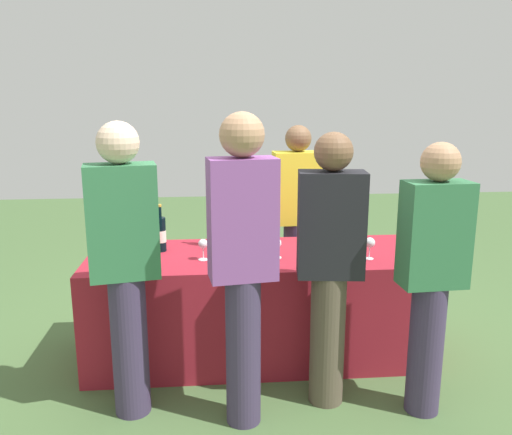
{
  "coord_description": "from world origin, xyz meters",
  "views": [
    {
      "loc": [
        -0.29,
        -3.35,
        1.76
      ],
      "look_at": [
        0.0,
        0.0,
        0.98
      ],
      "focal_mm": 36.45,
      "sensor_mm": 36.0,
      "label": 1
    }
  ],
  "objects_px": {
    "ice_bucket": "(129,236)",
    "guest_0": "(125,260)",
    "wine_glass_1": "(153,248)",
    "wine_glass_4": "(370,243)",
    "guest_2": "(330,261)",
    "guest_1": "(243,258)",
    "wine_glass_0": "(138,249)",
    "guest_3": "(432,271)",
    "wine_glass_2": "(203,245)",
    "wine_bottle_3": "(329,228)",
    "server_pouring": "(297,214)",
    "wine_bottle_1": "(212,229)",
    "wine_bottle_2": "(249,229)",
    "wine_bottle_0": "(160,234)",
    "wine_glass_3": "(277,244)"
  },
  "relations": [
    {
      "from": "ice_bucket",
      "to": "guest_0",
      "type": "xyz_separation_m",
      "value": [
        0.1,
        -0.78,
        0.07
      ]
    },
    {
      "from": "wine_glass_1",
      "to": "ice_bucket",
      "type": "height_order",
      "value": "ice_bucket"
    },
    {
      "from": "wine_glass_4",
      "to": "guest_2",
      "type": "relative_size",
      "value": 0.09
    },
    {
      "from": "ice_bucket",
      "to": "guest_1",
      "type": "bearing_deg",
      "value": -51.65
    },
    {
      "from": "wine_glass_0",
      "to": "guest_3",
      "type": "height_order",
      "value": "guest_3"
    },
    {
      "from": "wine_glass_2",
      "to": "wine_bottle_3",
      "type": "bearing_deg",
      "value": 18.31
    },
    {
      "from": "wine_glass_4",
      "to": "server_pouring",
      "type": "distance_m",
      "value": 0.94
    },
    {
      "from": "wine_glass_0",
      "to": "ice_bucket",
      "type": "height_order",
      "value": "ice_bucket"
    },
    {
      "from": "ice_bucket",
      "to": "server_pouring",
      "type": "relative_size",
      "value": 0.13
    },
    {
      "from": "guest_1",
      "to": "wine_bottle_1",
      "type": "bearing_deg",
      "value": 91.22
    },
    {
      "from": "wine_bottle_2",
      "to": "wine_glass_4",
      "type": "bearing_deg",
      "value": -27.06
    },
    {
      "from": "ice_bucket",
      "to": "wine_bottle_0",
      "type": "bearing_deg",
      "value": -6.32
    },
    {
      "from": "wine_glass_3",
      "to": "wine_glass_4",
      "type": "distance_m",
      "value": 0.6
    },
    {
      "from": "guest_2",
      "to": "guest_3",
      "type": "height_order",
      "value": "guest_2"
    },
    {
      "from": "wine_bottle_1",
      "to": "wine_bottle_2",
      "type": "bearing_deg",
      "value": -1.43
    },
    {
      "from": "wine_bottle_3",
      "to": "wine_glass_1",
      "type": "distance_m",
      "value": 1.26
    },
    {
      "from": "wine_bottle_3",
      "to": "wine_glass_1",
      "type": "height_order",
      "value": "wine_bottle_3"
    },
    {
      "from": "wine_bottle_0",
      "to": "guest_2",
      "type": "distance_m",
      "value": 1.25
    },
    {
      "from": "ice_bucket",
      "to": "server_pouring",
      "type": "bearing_deg",
      "value": 23.81
    },
    {
      "from": "wine_glass_1",
      "to": "guest_2",
      "type": "relative_size",
      "value": 0.09
    },
    {
      "from": "wine_bottle_0",
      "to": "guest_0",
      "type": "bearing_deg",
      "value": -98.75
    },
    {
      "from": "wine_bottle_0",
      "to": "wine_glass_4",
      "type": "bearing_deg",
      "value": -12.3
    },
    {
      "from": "guest_2",
      "to": "ice_bucket",
      "type": "bearing_deg",
      "value": 154.75
    },
    {
      "from": "wine_bottle_1",
      "to": "wine_glass_4",
      "type": "xyz_separation_m",
      "value": [
        1.02,
        -0.39,
        -0.02
      ]
    },
    {
      "from": "wine_bottle_1",
      "to": "wine_glass_3",
      "type": "height_order",
      "value": "wine_bottle_1"
    },
    {
      "from": "guest_2",
      "to": "wine_glass_3",
      "type": "bearing_deg",
      "value": 121.28
    },
    {
      "from": "wine_glass_0",
      "to": "guest_3",
      "type": "relative_size",
      "value": 0.1
    },
    {
      "from": "wine_bottle_2",
      "to": "wine_glass_3",
      "type": "distance_m",
      "value": 0.35
    },
    {
      "from": "wine_glass_2",
      "to": "guest_2",
      "type": "height_order",
      "value": "guest_2"
    },
    {
      "from": "wine_bottle_1",
      "to": "wine_glass_0",
      "type": "bearing_deg",
      "value": -137.44
    },
    {
      "from": "wine_glass_0",
      "to": "server_pouring",
      "type": "relative_size",
      "value": 0.1
    },
    {
      "from": "wine_bottle_0",
      "to": "wine_bottle_1",
      "type": "bearing_deg",
      "value": 14.93
    },
    {
      "from": "wine_glass_0",
      "to": "wine_glass_2",
      "type": "xyz_separation_m",
      "value": [
        0.4,
        0.1,
        -0.01
      ]
    },
    {
      "from": "server_pouring",
      "to": "wine_glass_3",
      "type": "bearing_deg",
      "value": 69.74
    },
    {
      "from": "wine_glass_1",
      "to": "server_pouring",
      "type": "bearing_deg",
      "value": 39.3
    },
    {
      "from": "wine_bottle_1",
      "to": "wine_glass_1",
      "type": "distance_m",
      "value": 0.53
    },
    {
      "from": "wine_bottle_2",
      "to": "server_pouring",
      "type": "relative_size",
      "value": 0.2
    },
    {
      "from": "wine_bottle_1",
      "to": "wine_bottle_3",
      "type": "bearing_deg",
      "value": -1.82
    },
    {
      "from": "server_pouring",
      "to": "guest_3",
      "type": "height_order",
      "value": "server_pouring"
    },
    {
      "from": "wine_bottle_2",
      "to": "guest_0",
      "type": "distance_m",
      "value": 1.11
    },
    {
      "from": "wine_glass_1",
      "to": "wine_glass_2",
      "type": "bearing_deg",
      "value": 10.87
    },
    {
      "from": "wine_glass_1",
      "to": "wine_glass_4",
      "type": "bearing_deg",
      "value": -0.46
    },
    {
      "from": "server_pouring",
      "to": "guest_1",
      "type": "xyz_separation_m",
      "value": [
        -0.53,
        -1.47,
        0.11
      ]
    },
    {
      "from": "wine_glass_1",
      "to": "wine_bottle_0",
      "type": "bearing_deg",
      "value": 85.94
    },
    {
      "from": "wine_bottle_0",
      "to": "wine_glass_2",
      "type": "xyz_separation_m",
      "value": [
        0.29,
        -0.23,
        -0.02
      ]
    },
    {
      "from": "wine_glass_2",
      "to": "ice_bucket",
      "type": "bearing_deg",
      "value": 153.77
    },
    {
      "from": "wine_bottle_3",
      "to": "wine_glass_0",
      "type": "xyz_separation_m",
      "value": [
        -1.29,
        -0.4,
        -0.01
      ]
    },
    {
      "from": "wine_glass_1",
      "to": "ice_bucket",
      "type": "xyz_separation_m",
      "value": [
        -0.2,
        0.31,
        -0.01
      ]
    },
    {
      "from": "wine_glass_4",
      "to": "ice_bucket",
      "type": "height_order",
      "value": "ice_bucket"
    },
    {
      "from": "server_pouring",
      "to": "guest_0",
      "type": "bearing_deg",
      "value": 47.06
    }
  ]
}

